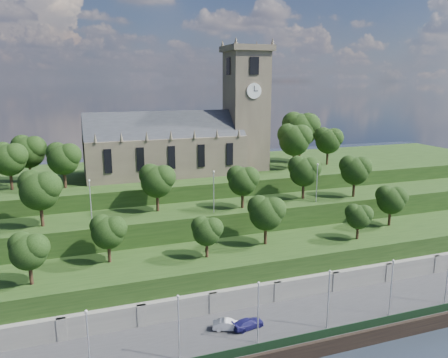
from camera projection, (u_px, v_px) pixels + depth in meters
name	position (u px, v px, depth m)	size (l,w,h in m)	color
promenade	(261.00, 332.00, 58.60)	(160.00, 12.00, 2.00)	#2D2D30
quay_wall	(281.00, 358.00, 53.02)	(160.00, 0.50, 2.20)	black
fence	(279.00, 344.00, 53.29)	(160.00, 0.10, 1.20)	black
retaining_wall	(244.00, 301.00, 63.77)	(160.00, 2.10, 5.00)	slate
embankment_lower	(230.00, 275.00, 68.99)	(160.00, 12.00, 8.00)	#1C3511
embankment_upper	(209.00, 240.00, 78.67)	(160.00, 10.00, 12.00)	#1C3511
hilltop	(181.00, 202.00, 97.66)	(160.00, 32.00, 15.00)	#1C3511
church	(187.00, 137.00, 90.94)	(38.60, 12.35, 27.60)	brown
trees_lower	(241.00, 219.00, 68.00)	(65.74, 8.88, 8.10)	black
trees_upper	(218.00, 177.00, 75.98)	(62.37, 8.47, 8.84)	black
trees_hilltop	(219.00, 140.00, 92.79)	(72.69, 16.78, 11.88)	black
lamp_posts_promenade	(258.00, 308.00, 53.48)	(60.36, 0.36, 8.24)	#B2B2B7
lamp_posts_upper	(214.00, 188.00, 73.67)	(40.36, 0.36, 7.29)	#B2B2B7
car_middle	(228.00, 325.00, 57.23)	(1.44, 4.14, 1.36)	silver
car_right	(248.00, 323.00, 57.63)	(1.83, 4.51, 1.31)	navy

